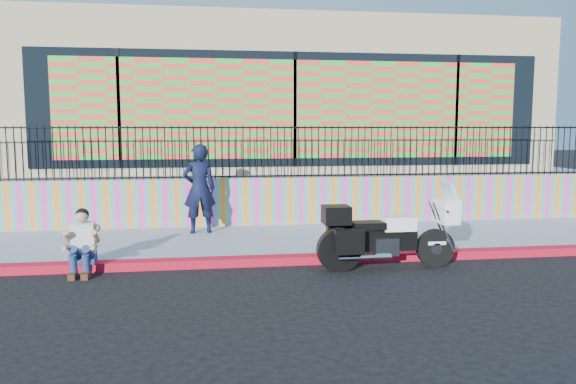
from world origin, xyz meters
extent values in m
plane|color=black|center=(0.00, 0.00, 0.00)|extent=(90.00, 90.00, 0.00)
cube|color=red|center=(0.00, 0.00, 0.07)|extent=(16.00, 0.30, 0.15)
cube|color=#8E97AB|center=(0.00, 1.65, 0.07)|extent=(16.00, 3.00, 0.15)
cube|color=#F841AD|center=(0.00, 3.25, 0.70)|extent=(16.00, 0.20, 1.10)
cube|color=#8E97AB|center=(0.00, 8.35, 0.62)|extent=(16.00, 10.00, 1.25)
cube|color=tan|center=(0.00, 8.15, 3.25)|extent=(14.00, 8.00, 4.00)
cube|color=black|center=(0.00, 4.13, 2.85)|extent=(12.60, 0.04, 2.80)
cube|color=#FB4937|center=(0.00, 4.10, 2.85)|extent=(11.48, 0.02, 2.40)
cylinder|color=black|center=(1.74, -0.57, 0.33)|extent=(0.67, 0.14, 0.67)
cylinder|color=black|center=(0.02, -0.57, 0.33)|extent=(0.67, 0.14, 0.67)
cube|color=black|center=(0.88, -0.57, 0.50)|extent=(0.96, 0.28, 0.34)
cube|color=silver|center=(0.83, -0.57, 0.40)|extent=(0.40, 0.34, 0.30)
cube|color=white|center=(1.06, -0.57, 0.79)|extent=(0.55, 0.32, 0.24)
cube|color=black|center=(0.53, -0.57, 0.77)|extent=(0.55, 0.34, 0.12)
cube|color=white|center=(1.92, -0.57, 0.99)|extent=(0.30, 0.52, 0.42)
cube|color=silver|center=(1.96, -0.57, 1.31)|extent=(0.18, 0.46, 0.34)
cube|color=black|center=(-0.03, -0.57, 0.96)|extent=(0.44, 0.42, 0.30)
cube|color=black|center=(0.12, -0.87, 0.55)|extent=(0.48, 0.18, 0.40)
cube|color=black|center=(0.12, -0.26, 0.55)|extent=(0.48, 0.18, 0.40)
cube|color=white|center=(1.74, -0.57, 0.43)|extent=(0.32, 0.16, 0.06)
imported|color=black|center=(-2.34, 2.43, 1.11)|extent=(0.76, 0.55, 1.92)
cube|color=navy|center=(-4.22, -0.04, 0.24)|extent=(0.36, 0.28, 0.18)
cube|color=silver|center=(-4.22, -0.08, 0.59)|extent=(0.38, 0.27, 0.54)
sphere|color=tan|center=(-4.22, -0.12, 0.95)|extent=(0.21, 0.21, 0.21)
cube|color=#472814|center=(-4.32, -0.48, 0.05)|extent=(0.11, 0.26, 0.10)
cube|color=#472814|center=(-4.12, -0.48, 0.05)|extent=(0.11, 0.26, 0.10)
camera|label=1|loc=(-2.16, -9.66, 2.43)|focal=35.00mm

